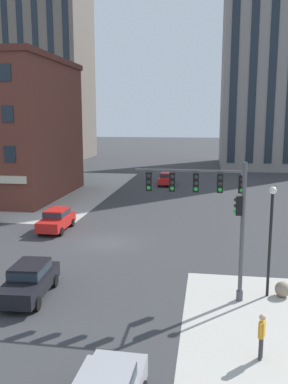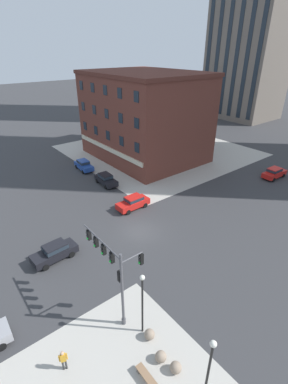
{
  "view_description": "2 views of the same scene",
  "coord_description": "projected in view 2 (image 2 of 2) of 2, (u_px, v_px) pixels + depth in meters",
  "views": [
    {
      "loc": [
        6.92,
        -27.35,
        8.71
      ],
      "look_at": [
        2.61,
        0.27,
        3.66
      ],
      "focal_mm": 38.52,
      "sensor_mm": 36.0,
      "label": 1
    },
    {
      "loc": [
        20.6,
        -15.7,
        18.68
      ],
      "look_at": [
        -0.47,
        0.95,
        4.61
      ],
      "focal_mm": 25.95,
      "sensor_mm": 36.0,
      "label": 2
    }
  ],
  "objects": [
    {
      "name": "pedestrian_walking_east",
      "position": [
        63.0,
        359.0,
        17.68
      ],
      "size": [
        0.3,
        0.53,
        1.75
      ],
      "color": "#333333",
      "rests_on": "ground"
    },
    {
      "name": "street_lamp_corner_near",
      "position": [
        142.0,
        298.0,
        18.96
      ],
      "size": [
        0.36,
        0.36,
        5.51
      ],
      "color": "black",
      "rests_on": "ground"
    },
    {
      "name": "traffic_signal_main",
      "position": [
        114.0,
        267.0,
        19.93
      ],
      "size": [
        5.25,
        2.09,
        6.72
      ],
      "color": "#4C4C51",
      "rests_on": "ground"
    },
    {
      "name": "bollard_sphere_curb_b",
      "position": [
        161.0,
        357.0,
        18.47
      ],
      "size": [
        0.77,
        0.77,
        0.77
      ],
      "primitive_type": "sphere",
      "color": "gray",
      "rests_on": "ground"
    },
    {
      "name": "street_lamp_mid_sidewalk",
      "position": [
        209.0,
        369.0,
        14.51
      ],
      "size": [
        0.36,
        0.36,
        6.0
      ],
      "color": "black",
      "rests_on": "ground"
    },
    {
      "name": "car_main_northbound_near",
      "position": [
        84.0,
        165.0,
        47.14
      ],
      "size": [
        4.5,
        2.09,
        1.68
      ],
      "color": "#23479E",
      "rests_on": "ground"
    },
    {
      "name": "storefront_block_near_corner",
      "position": [
        145.0,
        116.0,
        50.15
      ],
      "size": [
        20.76,
        16.17,
        15.08
      ],
      "color": "brown",
      "rests_on": "ground"
    },
    {
      "name": "bollard_sphere_curb_a",
      "position": [
        149.0,
        334.0,
        19.9
      ],
      "size": [
        0.77,
        0.77,
        0.77
      ],
      "primitive_type": "sphere",
      "color": "gray",
      "rests_on": "ground"
    },
    {
      "name": "car_main_southbound_far",
      "position": [
        133.0,
        202.0,
        35.8
      ],
      "size": [
        1.94,
        4.42,
        1.68
      ],
      "color": "red",
      "rests_on": "ground"
    },
    {
      "name": "car_main_mid",
      "position": [
        274.0,
        173.0,
        44.2
      ],
      "size": [
        2.04,
        4.47,
        1.68
      ],
      "color": "red",
      "rests_on": "ground"
    },
    {
      "name": "car_main_northbound_far",
      "position": [
        106.0,
        179.0,
        42.06
      ],
      "size": [
        4.47,
        2.03,
        1.68
      ],
      "color": "black",
      "rests_on": "ground"
    },
    {
      "name": "bench_near_signal",
      "position": [
        147.0,
        377.0,
        17.37
      ],
      "size": [
        1.81,
        0.5,
        0.49
      ],
      "color": "#8E6B4C",
      "rests_on": "ground"
    },
    {
      "name": "bollard_sphere_curb_c",
      "position": [
        176.0,
        368.0,
        17.84
      ],
      "size": [
        0.77,
        0.77,
        0.77
      ],
      "primitive_type": "sphere",
      "color": "gray",
      "rests_on": "ground"
    },
    {
      "name": "car_cross_eastbound",
      "position": [
        55.0,
        251.0,
        27.15
      ],
      "size": [
        2.11,
        4.51,
        1.68
      ],
      "color": "black",
      "rests_on": "ground"
    },
    {
      "name": "ground_plane",
      "position": [
        140.0,
        232.0,
        31.61
      ],
      "size": [
        320.0,
        320.0,
        0.0
      ],
      "primitive_type": "plane",
      "color": "#38383A"
    },
    {
      "name": "sidewalk_far_corner",
      "position": [
        158.0,
        150.0,
        56.49
      ],
      "size": [
        32.0,
        32.0,
        0.02
      ],
      "primitive_type": "cube",
      "color": "#B7B2A8",
      "rests_on": "ground"
    }
  ]
}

